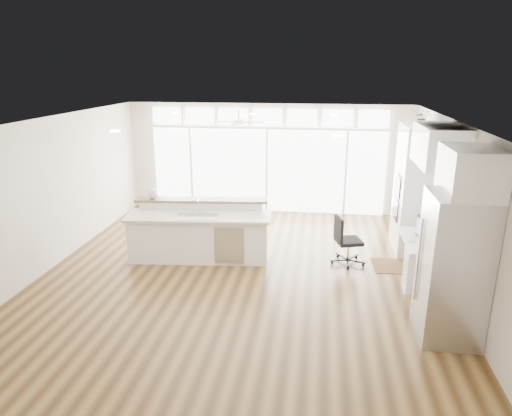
# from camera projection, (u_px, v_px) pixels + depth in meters

# --- Properties ---
(floor) EXTENTS (7.00, 8.00, 0.02)m
(floor) POSITION_uv_depth(u_px,v_px,m) (240.00, 278.00, 8.02)
(floor) COLOR #422C14
(floor) RESTS_ON ground
(ceiling) EXTENTS (7.00, 8.00, 0.02)m
(ceiling) POSITION_uv_depth(u_px,v_px,m) (238.00, 122.00, 7.22)
(ceiling) COLOR white
(ceiling) RESTS_ON wall_back
(wall_back) EXTENTS (7.00, 0.04, 2.70)m
(wall_back) POSITION_uv_depth(u_px,v_px,m) (267.00, 159.00, 11.40)
(wall_back) COLOR beige
(wall_back) RESTS_ON floor
(wall_front) EXTENTS (7.00, 0.04, 2.70)m
(wall_front) POSITION_uv_depth(u_px,v_px,m) (155.00, 338.00, 3.83)
(wall_front) COLOR beige
(wall_front) RESTS_ON floor
(wall_left) EXTENTS (0.04, 8.00, 2.70)m
(wall_left) POSITION_uv_depth(u_px,v_px,m) (45.00, 196.00, 8.09)
(wall_left) COLOR beige
(wall_left) RESTS_ON floor
(wall_right) EXTENTS (0.04, 8.00, 2.70)m
(wall_right) POSITION_uv_depth(u_px,v_px,m) (459.00, 213.00, 7.14)
(wall_right) COLOR beige
(wall_right) RESTS_ON floor
(glass_wall) EXTENTS (5.80, 0.06, 2.08)m
(glass_wall) POSITION_uv_depth(u_px,v_px,m) (267.00, 171.00, 11.43)
(glass_wall) COLOR silver
(glass_wall) RESTS_ON wall_back
(transom_row) EXTENTS (5.90, 0.06, 0.40)m
(transom_row) POSITION_uv_depth(u_px,v_px,m) (267.00, 117.00, 11.04)
(transom_row) COLOR silver
(transom_row) RESTS_ON wall_back
(desk_window) EXTENTS (0.04, 0.85, 0.85)m
(desk_window) POSITION_uv_depth(u_px,v_px,m) (453.00, 195.00, 7.37)
(desk_window) COLOR white
(desk_window) RESTS_ON wall_right
(ceiling_fan) EXTENTS (1.16, 1.16, 0.32)m
(ceiling_fan) POSITION_uv_depth(u_px,v_px,m) (239.00, 117.00, 10.00)
(ceiling_fan) COLOR white
(ceiling_fan) RESTS_ON ceiling
(recessed_lights) EXTENTS (3.40, 3.00, 0.02)m
(recessed_lights) POSITION_uv_depth(u_px,v_px,m) (240.00, 122.00, 7.41)
(recessed_lights) COLOR white
(recessed_lights) RESTS_ON ceiling
(oven_cabinet) EXTENTS (0.64, 1.20, 2.50)m
(oven_cabinet) POSITION_uv_depth(u_px,v_px,m) (415.00, 189.00, 8.92)
(oven_cabinet) COLOR white
(oven_cabinet) RESTS_ON floor
(desk_nook) EXTENTS (0.72, 1.30, 0.76)m
(desk_nook) POSITION_uv_depth(u_px,v_px,m) (424.00, 261.00, 7.76)
(desk_nook) COLOR white
(desk_nook) RESTS_ON floor
(upper_cabinets) EXTENTS (0.64, 1.30, 0.64)m
(upper_cabinets) POSITION_uv_depth(u_px,v_px,m) (440.00, 146.00, 7.17)
(upper_cabinets) COLOR white
(upper_cabinets) RESTS_ON wall_right
(refrigerator) EXTENTS (0.76, 0.90, 2.00)m
(refrigerator) POSITION_uv_depth(u_px,v_px,m) (453.00, 268.00, 6.02)
(refrigerator) COLOR silver
(refrigerator) RESTS_ON floor
(fridge_cabinet) EXTENTS (0.64, 0.90, 0.60)m
(fridge_cabinet) POSITION_uv_depth(u_px,v_px,m) (471.00, 171.00, 5.63)
(fridge_cabinet) COLOR white
(fridge_cabinet) RESTS_ON wall_right
(framed_photos) EXTENTS (0.06, 0.22, 0.80)m
(framed_photos) POSITION_uv_depth(u_px,v_px,m) (442.00, 194.00, 8.00)
(framed_photos) COLOR black
(framed_photos) RESTS_ON wall_right
(kitchen_island) EXTENTS (2.79, 1.29, 1.07)m
(kitchen_island) POSITION_uv_depth(u_px,v_px,m) (199.00, 232.00, 8.65)
(kitchen_island) COLOR white
(kitchen_island) RESTS_ON floor
(rug) EXTENTS (1.00, 0.75, 0.01)m
(rug) POSITION_uv_depth(u_px,v_px,m) (399.00, 266.00, 8.45)
(rug) COLOR #3C2513
(rug) RESTS_ON floor
(office_chair) EXTENTS (0.58, 0.56, 0.91)m
(office_chair) POSITION_uv_depth(u_px,v_px,m) (349.00, 241.00, 8.45)
(office_chair) COLOR black
(office_chair) RESTS_ON floor
(fishbowl) EXTENTS (0.26, 0.26, 0.22)m
(fishbowl) POSITION_uv_depth(u_px,v_px,m) (152.00, 193.00, 8.87)
(fishbowl) COLOR silver
(fishbowl) RESTS_ON kitchen_island
(monitor) EXTENTS (0.15, 0.48, 0.39)m
(monitor) POSITION_uv_depth(u_px,v_px,m) (422.00, 229.00, 7.60)
(monitor) COLOR black
(monitor) RESTS_ON desk_nook
(keyboard) EXTENTS (0.13, 0.32, 0.02)m
(keyboard) POSITION_uv_depth(u_px,v_px,m) (411.00, 239.00, 7.68)
(keyboard) COLOR white
(keyboard) RESTS_ON desk_nook
(potted_plant) EXTENTS (0.25, 0.28, 0.21)m
(potted_plant) POSITION_uv_depth(u_px,v_px,m) (422.00, 119.00, 8.52)
(potted_plant) COLOR #35622A
(potted_plant) RESTS_ON oven_cabinet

